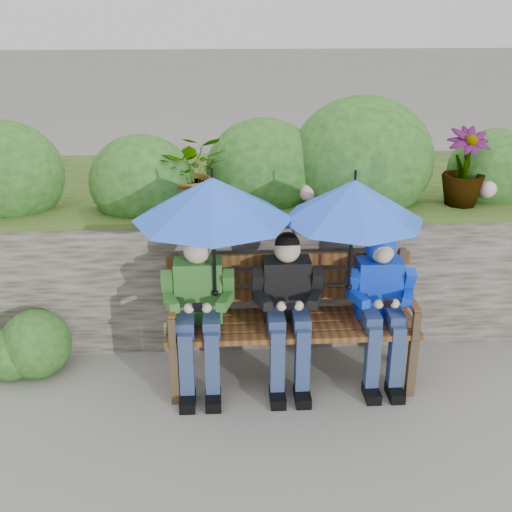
{
  "coord_description": "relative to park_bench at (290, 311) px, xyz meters",
  "views": [
    {
      "loc": [
        -0.22,
        -3.71,
        2.5
      ],
      "look_at": [
        0.0,
        0.1,
        0.95
      ],
      "focal_mm": 45.0,
      "sensor_mm": 36.0,
      "label": 1
    }
  ],
  "objects": [
    {
      "name": "boy_right",
      "position": [
        0.6,
        -0.06,
        0.13
      ],
      "size": [
        0.45,
        0.55,
        1.05
      ],
      "color": "blue",
      "rests_on": "ground"
    },
    {
      "name": "umbrella_right",
      "position": [
        0.37,
        -0.09,
        0.81
      ],
      "size": [
        0.91,
        0.91,
        0.81
      ],
      "color": "blue",
      "rests_on": "ground"
    },
    {
      "name": "park_bench",
      "position": [
        0.0,
        0.0,
        0.0
      ],
      "size": [
        1.68,
        0.49,
        0.89
      ],
      "color": "#423322",
      "rests_on": "ground"
    },
    {
      "name": "boy_left",
      "position": [
        -0.62,
        -0.07,
        0.1
      ],
      "size": [
        0.48,
        0.55,
        1.08
      ],
      "color": "#256121",
      "rests_on": "ground"
    },
    {
      "name": "boy_middle",
      "position": [
        -0.03,
        -0.07,
        0.1
      ],
      "size": [
        0.47,
        0.54,
        1.07
      ],
      "color": "black",
      "rests_on": "ground"
    },
    {
      "name": "garden_backdrop",
      "position": [
        -0.26,
        1.41,
        0.14
      ],
      "size": [
        8.0,
        2.85,
        1.86
      ],
      "color": "#433A32",
      "rests_on": "ground"
    },
    {
      "name": "umbrella_left",
      "position": [
        -0.51,
        -0.08,
        0.84
      ],
      "size": [
        1.02,
        1.02,
        0.86
      ],
      "color": "blue",
      "rests_on": "ground"
    },
    {
      "name": "ground",
      "position": [
        -0.24,
        -0.18,
        -0.5
      ],
      "size": [
        60.0,
        60.0,
        0.0
      ],
      "primitive_type": "plane",
      "color": "slate",
      "rests_on": "ground"
    }
  ]
}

